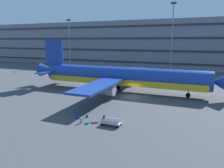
{
  "coord_description": "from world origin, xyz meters",
  "views": [
    {
      "loc": [
        12.56,
        -39.55,
        10.85
      ],
      "look_at": [
        -2.67,
        -3.62,
        3.0
      ],
      "focal_mm": 34.75,
      "sensor_mm": 36.0,
      "label": 1
    }
  ],
  "objects_px": {
    "suitcase_orange": "(81,120)",
    "suitcase_upright": "(95,122)",
    "suitcase_red": "(87,123)",
    "backpack_teal": "(87,116)",
    "backpack_purple": "(104,117)",
    "airliner": "(120,77)",
    "baggage_cart": "(111,122)",
    "suitcase_scuffed": "(78,116)"
  },
  "relations": [
    {
      "from": "baggage_cart",
      "to": "backpack_purple",
      "type": "bearing_deg",
      "value": 134.61
    },
    {
      "from": "backpack_purple",
      "to": "suitcase_red",
      "type": "bearing_deg",
      "value": -114.57
    },
    {
      "from": "suitcase_red",
      "to": "suitcase_upright",
      "type": "relative_size",
      "value": 0.84
    },
    {
      "from": "suitcase_orange",
      "to": "backpack_teal",
      "type": "relative_size",
      "value": 1.9
    },
    {
      "from": "suitcase_orange",
      "to": "baggage_cart",
      "type": "xyz_separation_m",
      "value": [
        4.0,
        0.81,
        -0.01
      ]
    },
    {
      "from": "suitcase_scuffed",
      "to": "backpack_purple",
      "type": "relative_size",
      "value": 1.7
    },
    {
      "from": "airliner",
      "to": "suitcase_orange",
      "type": "bearing_deg",
      "value": -84.58
    },
    {
      "from": "airliner",
      "to": "backpack_teal",
      "type": "height_order",
      "value": "airliner"
    },
    {
      "from": "suitcase_red",
      "to": "suitcase_orange",
      "type": "height_order",
      "value": "suitcase_orange"
    },
    {
      "from": "backpack_purple",
      "to": "backpack_teal",
      "type": "bearing_deg",
      "value": -165.33
    },
    {
      "from": "suitcase_red",
      "to": "suitcase_upright",
      "type": "height_order",
      "value": "suitcase_red"
    },
    {
      "from": "suitcase_red",
      "to": "backpack_teal",
      "type": "xyz_separation_m",
      "value": [
        -1.23,
        2.0,
        0.1
      ]
    },
    {
      "from": "suitcase_orange",
      "to": "suitcase_upright",
      "type": "height_order",
      "value": "suitcase_orange"
    },
    {
      "from": "backpack_teal",
      "to": "baggage_cart",
      "type": "relative_size",
      "value": 0.14
    },
    {
      "from": "airliner",
      "to": "backpack_teal",
      "type": "bearing_deg",
      "value": -85.15
    },
    {
      "from": "suitcase_red",
      "to": "suitcase_orange",
      "type": "relative_size",
      "value": 0.72
    },
    {
      "from": "suitcase_red",
      "to": "suitcase_orange",
      "type": "distance_m",
      "value": 0.92
    },
    {
      "from": "suitcase_scuffed",
      "to": "suitcase_orange",
      "type": "height_order",
      "value": "suitcase_scuffed"
    },
    {
      "from": "airliner",
      "to": "suitcase_upright",
      "type": "relative_size",
      "value": 53.85
    },
    {
      "from": "airliner",
      "to": "baggage_cart",
      "type": "relative_size",
      "value": 12.74
    },
    {
      "from": "suitcase_scuffed",
      "to": "suitcase_upright",
      "type": "xyz_separation_m",
      "value": [
        2.93,
        -0.54,
        -0.34
      ]
    },
    {
      "from": "backpack_purple",
      "to": "backpack_teal",
      "type": "distance_m",
      "value": 2.52
    },
    {
      "from": "suitcase_orange",
      "to": "backpack_teal",
      "type": "xyz_separation_m",
      "value": [
        -0.38,
        2.15,
        -0.23
      ]
    },
    {
      "from": "airliner",
      "to": "baggage_cart",
      "type": "xyz_separation_m",
      "value": [
        5.84,
        -18.54,
        -2.76
      ]
    },
    {
      "from": "airliner",
      "to": "baggage_cart",
      "type": "bearing_deg",
      "value": -72.52
    },
    {
      "from": "suitcase_red",
      "to": "baggage_cart",
      "type": "xyz_separation_m",
      "value": [
        3.15,
        0.67,
        0.32
      ]
    },
    {
      "from": "suitcase_red",
      "to": "suitcase_orange",
      "type": "bearing_deg",
      "value": -170.59
    },
    {
      "from": "suitcase_scuffed",
      "to": "backpack_teal",
      "type": "relative_size",
      "value": 2.0
    },
    {
      "from": "suitcase_red",
      "to": "airliner",
      "type": "bearing_deg",
      "value": 97.96
    },
    {
      "from": "suitcase_red",
      "to": "suitcase_upright",
      "type": "xyz_separation_m",
      "value": [
        0.74,
        0.6,
        -0.0
      ]
    },
    {
      "from": "backpack_purple",
      "to": "baggage_cart",
      "type": "bearing_deg",
      "value": -45.39
    },
    {
      "from": "backpack_teal",
      "to": "suitcase_orange",
      "type": "bearing_deg",
      "value": -80.06
    },
    {
      "from": "suitcase_red",
      "to": "baggage_cart",
      "type": "bearing_deg",
      "value": 11.99
    },
    {
      "from": "suitcase_upright",
      "to": "airliner",
      "type": "bearing_deg",
      "value": 100.44
    },
    {
      "from": "suitcase_scuffed",
      "to": "backpack_purple",
      "type": "xyz_separation_m",
      "value": [
        3.4,
        1.5,
        -0.2
      ]
    },
    {
      "from": "suitcase_orange",
      "to": "suitcase_upright",
      "type": "xyz_separation_m",
      "value": [
        1.59,
        0.74,
        -0.33
      ]
    },
    {
      "from": "suitcase_scuffed",
      "to": "airliner",
      "type": "bearing_deg",
      "value": 91.58
    },
    {
      "from": "suitcase_red",
      "to": "backpack_teal",
      "type": "distance_m",
      "value": 2.35
    },
    {
      "from": "airliner",
      "to": "backpack_teal",
      "type": "relative_size",
      "value": 88.13
    },
    {
      "from": "suitcase_upright",
      "to": "backpack_teal",
      "type": "xyz_separation_m",
      "value": [
        -1.97,
        1.4,
        0.1
      ]
    },
    {
      "from": "backpack_teal",
      "to": "backpack_purple",
      "type": "bearing_deg",
      "value": 14.67
    },
    {
      "from": "backpack_teal",
      "to": "baggage_cart",
      "type": "bearing_deg",
      "value": -16.96
    }
  ]
}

